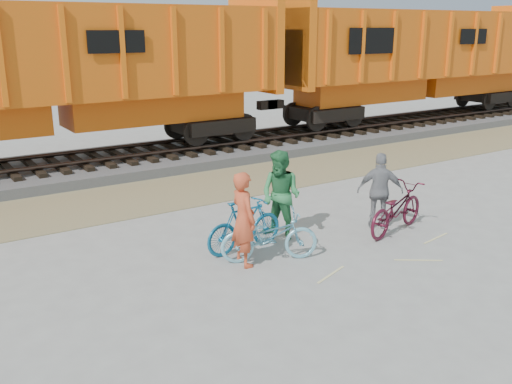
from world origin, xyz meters
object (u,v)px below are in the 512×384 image
Objects in this scene: bicycle_maroon at (396,209)px; person_solo at (244,219)px; bicycle_blue at (269,236)px; bicycle_teal at (245,225)px; hopper_car_center at (51,72)px; person_woman at (380,191)px; hopper_car_right at (418,57)px; person_man at (281,195)px.

person_solo reaches higher than bicycle_maroon.
bicycle_teal reaches higher than bicycle_blue.
bicycle_maroon is at bearing -62.06° from hopper_car_center.
person_woman is (3.52, 0.11, -0.05)m from person_solo.
bicycle_teal is at bearing -149.48° from hopper_car_right.
person_solo is at bearing -83.67° from person_man.
person_woman is at bearing -0.67° from bicycle_maroon.
person_solo is 0.96× the size of person_man.
bicycle_blue is 0.93× the size of bicycle_maroon.
hopper_car_right reaches higher than bicycle_teal.
bicycle_maroon is (4.69, -8.85, -2.49)m from hopper_car_center.
person_woman is at bearing -61.47° from hopper_car_center.
bicycle_maroon is at bearing -71.65° from bicycle_blue.
bicycle_blue is at bearing -79.72° from hopper_car_center.
hopper_car_right is 16.18m from bicycle_blue.
person_man is 2.25m from person_woman.
hopper_car_right is (15.00, 0.00, 0.00)m from hopper_car_center.
person_man is at bearing -72.59° from hopper_car_center.
hopper_car_center is 8.49m from bicycle_teal.
person_man is 1.11× the size of person_woman.
bicycle_maroon is at bearing 144.57° from person_woman.
hopper_car_right is at bearing -63.76° from bicycle_teal.
bicycle_teal is at bearing -31.17° from person_solo.
bicycle_maroon is at bearing -139.34° from hopper_car_right.
hopper_car_center reaches higher than person_solo.
bicycle_maroon is (-10.31, -8.85, -2.49)m from hopper_car_right.
hopper_car_right is 14.92m from person_man.
bicycle_blue is 1.06× the size of bicycle_teal.
bicycle_blue is at bearing -99.19° from person_solo.
bicycle_blue is 0.68m from bicycle_teal.
bicycle_maroon is 1.18× the size of person_woman.
hopper_car_right is 16.49m from person_solo.
hopper_car_center is 8.08× the size of bicycle_teal.
person_man is (-2.25, 1.06, 0.40)m from bicycle_maroon.
person_man is at bearing -82.97° from bicycle_teal.
hopper_car_center and hopper_car_right have the same top height.
bicycle_maroon is 1.12× the size of person_solo.
hopper_car_center is at bearing 9.25° from person_solo.
bicycle_blue is at bearing -173.47° from bicycle_teal.
hopper_car_center is 7.62× the size of bicycle_blue.
bicycle_teal is at bearing -101.57° from person_man.
person_woman reaches higher than bicycle_maroon.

